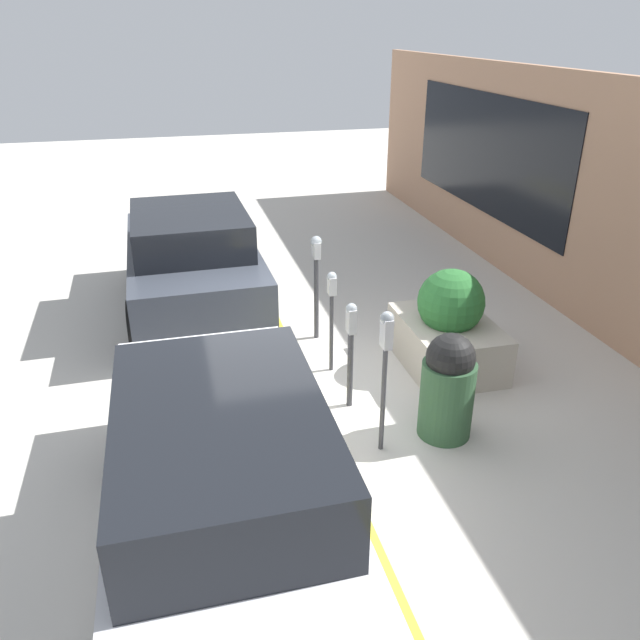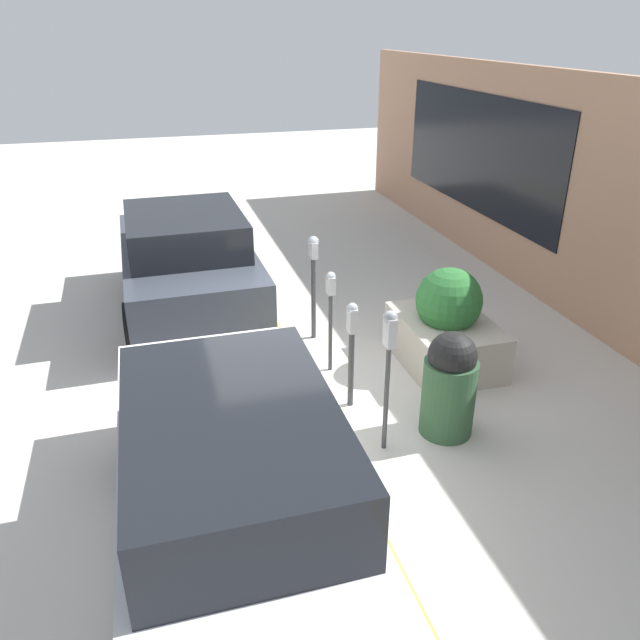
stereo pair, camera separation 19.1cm
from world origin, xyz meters
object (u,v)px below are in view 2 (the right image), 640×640
object	(u,v)px
parking_meter_fourth	(313,268)
trash_bin	(450,384)
parked_car_middle	(187,259)
planter_box	(446,327)
parking_meter_nearest	(389,350)
parking_meter_middle	(331,302)
parked_car_front	(234,484)
parking_meter_second	(352,340)

from	to	relation	value
parking_meter_fourth	trash_bin	bearing A→B (deg)	-162.82
parked_car_middle	planter_box	bearing A→B (deg)	-132.06
parking_meter_nearest	parking_meter_middle	xyz separation A→B (m)	(1.77, 0.08, -0.22)
parked_car_front	parking_meter_fourth	bearing A→B (deg)	-24.16
parking_meter_second	parked_car_middle	xyz separation A→B (m)	(3.34, 1.58, -0.02)
parking_meter_nearest	parking_meter_middle	world-z (taller)	parking_meter_nearest
parking_meter_nearest	parking_meter_fourth	size ratio (longest dim) A/B	1.06
parking_meter_second	parking_meter_middle	bearing A→B (deg)	-0.54
parking_meter_nearest	trash_bin	distance (m)	0.98
parking_meter_middle	parked_car_middle	distance (m)	2.93
parking_meter_middle	parked_car_front	distance (m)	3.38
parking_meter_second	parked_car_middle	size ratio (longest dim) A/B	0.33
parking_meter_second	parked_car_front	xyz separation A→B (m)	(-2.05, 1.68, -0.04)
parking_meter_second	parking_meter_fourth	world-z (taller)	parking_meter_fourth
parking_meter_fourth	parked_car_front	xyz separation A→B (m)	(-3.89, 1.72, -0.24)
parking_meter_second	parking_meter_fourth	size ratio (longest dim) A/B	0.87
parking_meter_nearest	parked_car_front	size ratio (longest dim) A/B	0.36
parking_meter_nearest	trash_bin	world-z (taller)	parking_meter_nearest
parked_car_front	trash_bin	bearing A→B (deg)	-64.12
planter_box	parked_car_middle	size ratio (longest dim) A/B	0.38
parked_car_front	trash_bin	xyz separation A→B (m)	(1.25, -2.54, -0.22)
parked_car_front	parked_car_middle	bearing A→B (deg)	-1.28
parked_car_front	parked_car_middle	size ratio (longest dim) A/B	1.13
parking_meter_nearest	parking_meter_second	world-z (taller)	parking_meter_nearest
parked_car_middle	parking_meter_fourth	bearing A→B (deg)	-133.74
parking_meter_nearest	planter_box	distance (m)	2.21
planter_box	parked_car_front	bearing A→B (deg)	129.82
parking_meter_fourth	parked_car_middle	size ratio (longest dim) A/B	0.38
parking_meter_middle	parked_car_middle	world-z (taller)	parked_car_middle
parking_meter_second	trash_bin	size ratio (longest dim) A/B	1.09
parking_meter_fourth	parked_car_middle	world-z (taller)	parked_car_middle
parking_meter_second	trash_bin	distance (m)	1.21
parking_meter_middle	parking_meter_nearest	bearing A→B (deg)	-177.47
parking_meter_fourth	parked_car_front	bearing A→B (deg)	156.09
planter_box	parked_car_middle	world-z (taller)	parked_car_middle
parking_meter_nearest	parking_meter_fourth	distance (m)	2.74
parked_car_front	parked_car_middle	world-z (taller)	parked_car_front
parking_meter_second	parked_car_middle	distance (m)	3.69
parking_meter_nearest	parking_meter_fourth	xyz separation A→B (m)	(2.74, 0.04, -0.12)
parking_meter_fourth	parked_car_front	distance (m)	4.26
parking_meter_fourth	parked_car_front	size ratio (longest dim) A/B	0.34
parking_meter_middle	parked_car_front	world-z (taller)	parked_car_front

